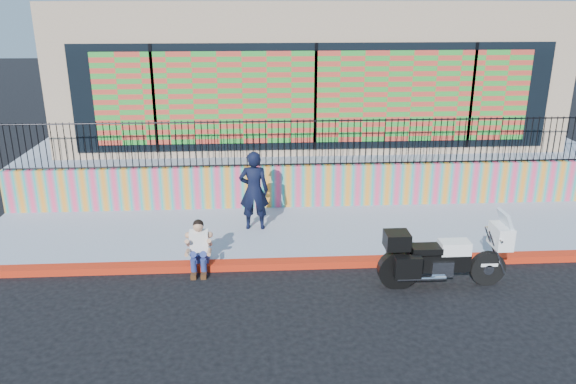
{
  "coord_description": "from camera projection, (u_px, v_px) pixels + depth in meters",
  "views": [
    {
      "loc": [
        -1.61,
        -10.55,
        5.31
      ],
      "look_at": [
        -0.9,
        1.2,
        1.25
      ],
      "focal_mm": 35.0,
      "sensor_mm": 36.0,
      "label": 1
    }
  ],
  "objects": [
    {
      "name": "police_motorcycle",
      "position": [
        441.0,
        256.0,
        10.76
      ],
      "size": [
        2.46,
        0.81,
        1.53
      ],
      "color": "black",
      "rests_on": "ground"
    },
    {
      "name": "storefront_building",
      "position": [
        303.0,
        65.0,
        18.39
      ],
      "size": [
        14.0,
        8.06,
        4.0
      ],
      "color": "tan",
      "rests_on": "elevated_platform"
    },
    {
      "name": "seated_man",
      "position": [
        199.0,
        251.0,
        11.39
      ],
      "size": [
        0.54,
        0.71,
        1.06
      ],
      "color": "navy",
      "rests_on": "ground"
    },
    {
      "name": "red_curb",
      "position": [
        334.0,
        262.0,
        11.76
      ],
      "size": [
        16.0,
        0.3,
        0.15
      ],
      "primitive_type": "cube",
      "color": "red",
      "rests_on": "ground"
    },
    {
      "name": "elevated_platform",
      "position": [
        301.0,
        141.0,
        19.45
      ],
      "size": [
        16.0,
        10.0,
        1.25
      ],
      "primitive_type": "cube",
      "color": "#8A91A6",
      "rests_on": "ground"
    },
    {
      "name": "mural_wall",
      "position": [
        318.0,
        185.0,
        14.62
      ],
      "size": [
        16.0,
        0.2,
        1.1
      ],
      "primitive_type": "cube",
      "color": "#F7416F",
      "rests_on": "sidewalk"
    },
    {
      "name": "sidewalk",
      "position": [
        325.0,
        232.0,
        13.31
      ],
      "size": [
        16.0,
        3.0,
        0.15
      ],
      "primitive_type": "cube",
      "color": "#8A91A6",
      "rests_on": "ground"
    },
    {
      "name": "ground",
      "position": [
        334.0,
        266.0,
        11.78
      ],
      "size": [
        90.0,
        90.0,
        0.0
      ],
      "primitive_type": "plane",
      "color": "black",
      "rests_on": "ground"
    },
    {
      "name": "metal_fence",
      "position": [
        318.0,
        143.0,
        14.24
      ],
      "size": [
        15.8,
        0.04,
        1.2
      ],
      "primitive_type": null,
      "color": "black",
      "rests_on": "mural_wall"
    },
    {
      "name": "police_officer",
      "position": [
        254.0,
        190.0,
        13.03
      ],
      "size": [
        0.71,
        0.49,
        1.88
      ],
      "primitive_type": "imported",
      "rotation": [
        0.0,
        0.0,
        3.09
      ],
      "color": "black",
      "rests_on": "sidewalk"
    }
  ]
}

